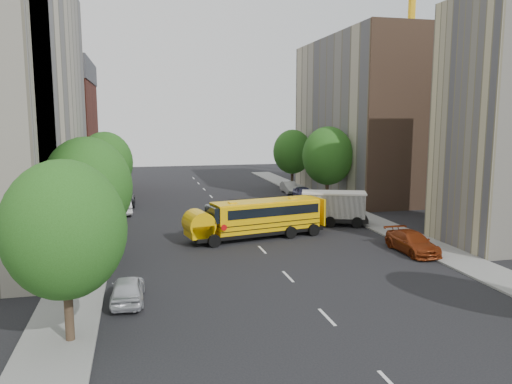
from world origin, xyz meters
name	(u,v)px	position (x,y,z in m)	size (l,w,h in m)	color
ground	(255,243)	(0.00, 0.00, 0.00)	(120.00, 120.00, 0.00)	black
sidewalk_left	(95,235)	(-11.50, 5.00, 0.06)	(3.00, 80.00, 0.12)	slate
sidewalk_right	(370,221)	(11.50, 5.00, 0.06)	(3.00, 80.00, 0.12)	slate
lane_markings	(230,216)	(0.00, 10.00, 0.01)	(0.15, 64.00, 0.01)	silver
building_left_redbrick	(49,139)	(-18.00, 28.00, 6.50)	(10.00, 15.00, 13.00)	maroon
building_right_far	(366,117)	(18.00, 20.00, 9.00)	(10.00, 22.00, 18.00)	tan
building_right_sidewall	(417,117)	(18.00, 9.00, 9.00)	(10.10, 0.30, 18.00)	brown
tower_crane	(427,0)	(30.25, 28.00, 24.48)	(28.50, 1.20, 35.75)	#EFAD14
street_tree_0	(64,230)	(-11.00, -14.00, 4.64)	(4.80, 4.80, 7.41)	#38281C
street_tree_1	(88,187)	(-11.00, -4.00, 4.95)	(5.12, 5.12, 7.90)	#38281C
street_tree_2	(106,163)	(-11.00, 14.00, 4.83)	(4.99, 4.99, 7.71)	#38281C
street_tree_4	(328,156)	(11.00, 14.00, 5.08)	(5.25, 5.25, 8.10)	#38281C
street_tree_5	(292,152)	(11.00, 26.00, 4.70)	(4.86, 4.86, 7.51)	#38281C
school_bus	(256,217)	(0.38, 1.39, 1.61)	(10.48, 4.36, 2.89)	black
safari_truck	(328,207)	(7.40, 4.54, 1.49)	(6.97, 4.41, 2.82)	black
parked_car_0	(128,289)	(-8.80, -9.97, 0.66)	(1.57, 3.90, 1.33)	#BABBC1
parked_car_1	(123,207)	(-9.60, 13.53, 0.69)	(1.47, 4.20, 1.38)	white
parked_car_2	(124,199)	(-9.60, 18.12, 0.66)	(2.20, 4.76, 1.32)	black
parked_car_3	(412,242)	(9.60, -5.02, 0.70)	(1.97, 4.85, 1.41)	maroon
parked_car_4	(303,193)	(9.60, 17.43, 0.72)	(1.71, 4.25, 1.45)	#34345B
parked_car_5	(289,187)	(9.60, 22.65, 0.68)	(1.43, 4.10, 1.35)	#A1A29D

